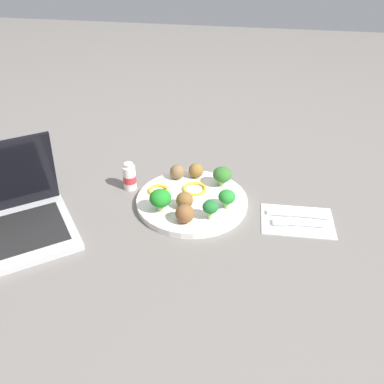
% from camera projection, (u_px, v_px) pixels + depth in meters
% --- Properties ---
extents(ground_plane, '(4.00, 4.00, 0.00)m').
position_uv_depth(ground_plane, '(192.00, 204.00, 1.07)').
color(ground_plane, slate).
extents(plate, '(0.28, 0.28, 0.02)m').
position_uv_depth(plate, '(192.00, 201.00, 1.06)').
color(plate, white).
rests_on(plate, ground_plane).
extents(broccoli_floret_mid_right, '(0.05, 0.05, 0.05)m').
position_uv_depth(broccoli_floret_mid_right, '(222.00, 175.00, 1.09)').
color(broccoli_floret_mid_right, '#9EC87F').
rests_on(broccoli_floret_mid_right, plate).
extents(broccoli_floret_front_left, '(0.04, 0.04, 0.05)m').
position_uv_depth(broccoli_floret_front_left, '(227.00, 197.00, 1.01)').
color(broccoli_floret_front_left, '#8CBD73').
rests_on(broccoli_floret_front_left, plate).
extents(broccoli_floret_center, '(0.04, 0.04, 0.05)m').
position_uv_depth(broccoli_floret_center, '(210.00, 208.00, 0.97)').
color(broccoli_floret_center, '#9ECD80').
rests_on(broccoli_floret_center, plate).
extents(broccoli_floret_mid_left, '(0.05, 0.05, 0.06)m').
position_uv_depth(broccoli_floret_mid_left, '(160.00, 198.00, 1.00)').
color(broccoli_floret_mid_left, '#A7CE7E').
rests_on(broccoli_floret_mid_left, plate).
extents(meatball_far_rim, '(0.04, 0.04, 0.04)m').
position_uv_depth(meatball_far_rim, '(185.00, 200.00, 1.02)').
color(meatball_far_rim, brown).
rests_on(meatball_far_rim, plate).
extents(meatball_back_right, '(0.04, 0.04, 0.04)m').
position_uv_depth(meatball_back_right, '(196.00, 170.00, 1.14)').
color(meatball_back_right, brown).
rests_on(meatball_back_right, plate).
extents(meatball_mid_left, '(0.04, 0.04, 0.04)m').
position_uv_depth(meatball_mid_left, '(184.00, 214.00, 0.97)').
color(meatball_mid_left, brown).
rests_on(meatball_mid_left, plate).
extents(meatball_mid_right, '(0.04, 0.04, 0.04)m').
position_uv_depth(meatball_mid_right, '(177.00, 172.00, 1.13)').
color(meatball_mid_right, brown).
rests_on(meatball_mid_right, plate).
extents(pepper_ring_near_rim, '(0.09, 0.09, 0.01)m').
position_uv_depth(pepper_ring_near_rim, '(193.00, 189.00, 1.09)').
color(pepper_ring_near_rim, yellow).
rests_on(pepper_ring_near_rim, plate).
extents(pepper_ring_mid_left, '(0.06, 0.06, 0.01)m').
position_uv_depth(pepper_ring_mid_left, '(158.00, 190.00, 1.08)').
color(pepper_ring_mid_left, yellow).
rests_on(pepper_ring_mid_left, plate).
extents(napkin, '(0.18, 0.13, 0.01)m').
position_uv_depth(napkin, '(297.00, 221.00, 1.01)').
color(napkin, white).
rests_on(napkin, ground_plane).
extents(fork, '(0.12, 0.02, 0.01)m').
position_uv_depth(fork, '(295.00, 223.00, 0.99)').
color(fork, silver).
rests_on(fork, napkin).
extents(knife, '(0.15, 0.02, 0.01)m').
position_uv_depth(knife, '(294.00, 214.00, 1.02)').
color(knife, silver).
rests_on(knife, napkin).
extents(yogurt_bottle, '(0.03, 0.03, 0.08)m').
position_uv_depth(yogurt_bottle, '(130.00, 177.00, 1.11)').
color(yogurt_bottle, white).
rests_on(yogurt_bottle, ground_plane).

